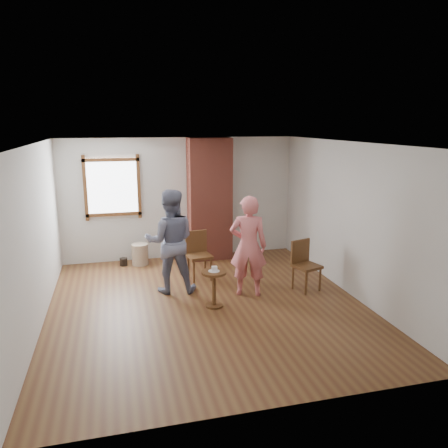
{
  "coord_description": "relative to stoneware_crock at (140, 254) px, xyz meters",
  "views": [
    {
      "loc": [
        -1.37,
        -6.49,
        2.91
      ],
      "look_at": [
        0.49,
        0.8,
        1.15
      ],
      "focal_mm": 35.0,
      "sensor_mm": 36.0,
      "label": 1
    }
  ],
  "objects": [
    {
      "name": "ground",
      "position": [
        0.92,
        -2.39,
        -0.22
      ],
      "size": [
        5.5,
        5.5,
        0.0
      ],
      "primitive_type": "plane",
      "color": "brown",
      "rests_on": "ground"
    },
    {
      "name": "room_shell",
      "position": [
        0.86,
        -1.79,
        1.59
      ],
      "size": [
        5.04,
        5.52,
        2.62
      ],
      "color": "silver",
      "rests_on": "ground"
    },
    {
      "name": "brick_chimney",
      "position": [
        1.52,
        0.11,
        1.08
      ],
      "size": [
        0.9,
        0.5,
        2.6
      ],
      "primitive_type": "cube",
      "color": "#AD4F3D",
      "rests_on": "ground"
    },
    {
      "name": "stoneware_crock",
      "position": [
        0.0,
        0.0,
        0.0
      ],
      "size": [
        0.43,
        0.43,
        0.44
      ],
      "primitive_type": "cylinder",
      "rotation": [
        0.0,
        0.0,
        -0.3
      ],
      "color": "tan",
      "rests_on": "ground"
    },
    {
      "name": "dark_pot",
      "position": [
        -0.34,
        0.01,
        -0.14
      ],
      "size": [
        0.2,
        0.2,
        0.16
      ],
      "primitive_type": "cylinder",
      "rotation": [
        0.0,
        0.0,
        0.28
      ],
      "color": "black",
      "rests_on": "ground"
    },
    {
      "name": "dining_chair_left",
      "position": [
        1.03,
        -1.08,
        0.29
      ],
      "size": [
        0.47,
        0.47,
        0.9
      ],
      "rotation": [
        0.0,
        0.0,
        0.14
      ],
      "color": "brown",
      "rests_on": "ground"
    },
    {
      "name": "dining_chair_right",
      "position": [
        2.74,
        -2.11,
        0.28
      ],
      "size": [
        0.52,
        0.52,
        0.88
      ],
      "rotation": [
        0.0,
        0.0,
        0.32
      ],
      "color": "brown",
      "rests_on": "ground"
    },
    {
      "name": "side_table",
      "position": [
        1.02,
        -2.47,
        0.18
      ],
      "size": [
        0.4,
        0.4,
        0.6
      ],
      "color": "brown",
      "rests_on": "ground"
    },
    {
      "name": "cake_plate",
      "position": [
        1.02,
        -2.47,
        0.38
      ],
      "size": [
        0.18,
        0.18,
        0.01
      ],
      "primitive_type": "cylinder",
      "color": "white",
      "rests_on": "side_table"
    },
    {
      "name": "cake_slice",
      "position": [
        1.03,
        -2.47,
        0.42
      ],
      "size": [
        0.08,
        0.07,
        0.06
      ],
      "primitive_type": "cube",
      "color": "white",
      "rests_on": "cake_plate"
    },
    {
      "name": "man",
      "position": [
        0.44,
        -1.63,
        0.69
      ],
      "size": [
        0.97,
        0.8,
        1.81
      ],
      "primitive_type": "imported",
      "rotation": [
        0.0,
        0.0,
        3.0
      ],
      "color": "#15183B",
      "rests_on": "ground"
    },
    {
      "name": "person_pink",
      "position": [
        1.7,
        -2.11,
        0.65
      ],
      "size": [
        0.73,
        0.59,
        1.73
      ],
      "primitive_type": "imported",
      "rotation": [
        0.0,
        0.0,
        2.83
      ],
      "color": "#E97478",
      "rests_on": "ground"
    }
  ]
}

